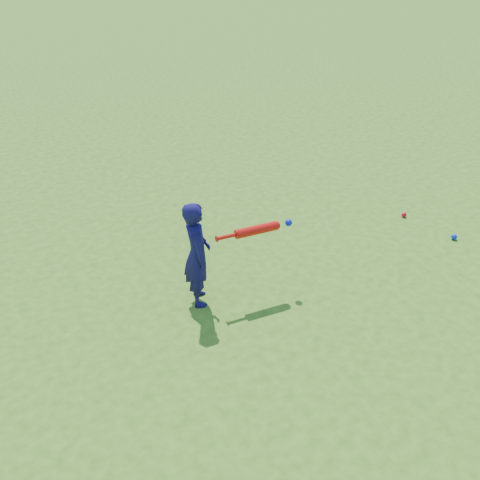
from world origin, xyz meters
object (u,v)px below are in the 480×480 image
Objects in this scene: child at (197,254)px; ground_ball_red at (404,215)px; ground_ball_blue at (454,237)px; bat_swing at (259,229)px.

child is 16.88× the size of ground_ball_red.
ground_ball_red is 0.81m from ground_ball_blue.
ground_ball_blue is 0.09× the size of bat_swing.
child is 1.33× the size of bat_swing.
bat_swing is (0.70, -0.12, 0.17)m from child.
bat_swing reaches higher than ground_ball_red.
bat_swing is at bearing -82.87° from child.
bat_swing is at bearing -170.43° from ground_ball_red.
child is 3.60m from ground_ball_blue.
ground_ball_red is 0.92× the size of ground_ball_blue.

